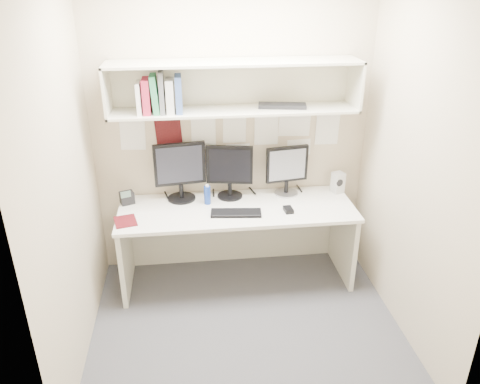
{
  "coord_description": "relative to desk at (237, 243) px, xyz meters",
  "views": [
    {
      "loc": [
        -0.39,
        -2.89,
        2.53
      ],
      "look_at": [
        -0.01,
        0.35,
        1.01
      ],
      "focal_mm": 35.0,
      "sensor_mm": 36.0,
      "label": 1
    }
  ],
  "objects": [
    {
      "name": "speaker",
      "position": [
        0.94,
        0.19,
        0.46
      ],
      "size": [
        0.12,
        0.12,
        0.19
      ],
      "rotation": [
        0.0,
        0.0,
        0.32
      ],
      "color": "beige",
      "rests_on": "desk"
    },
    {
      "name": "floor",
      "position": [
        0.0,
        -0.65,
        -0.37
      ],
      "size": [
        2.4,
        2.0,
        0.01
      ],
      "primitive_type": "cube",
      "color": "#444449",
      "rests_on": "ground"
    },
    {
      "name": "monitor_left",
      "position": [
        -0.47,
        0.22,
        0.64
      ],
      "size": [
        0.44,
        0.24,
        0.52
      ],
      "rotation": [
        0.0,
        0.0,
        0.14
      ],
      "color": "black",
      "rests_on": "desk"
    },
    {
      "name": "desk",
      "position": [
        0.0,
        0.0,
        0.0
      ],
      "size": [
        2.0,
        0.7,
        0.73
      ],
      "color": "white",
      "rests_on": "floor"
    },
    {
      "name": "wall_back",
      "position": [
        0.0,
        0.35,
        0.93
      ],
      "size": [
        2.4,
        0.02,
        2.6
      ],
      "primitive_type": "cube",
      "color": "#BDAD91",
      "rests_on": "ground"
    },
    {
      "name": "pinned_papers",
      "position": [
        0.0,
        0.34,
        0.88
      ],
      "size": [
        1.92,
        0.01,
        0.48
      ],
      "primitive_type": null,
      "color": "white",
      "rests_on": "wall_back"
    },
    {
      "name": "hutch_tray",
      "position": [
        0.39,
        0.16,
        1.19
      ],
      "size": [
        0.41,
        0.22,
        0.03
      ],
      "primitive_type": "cube",
      "rotation": [
        0.0,
        0.0,
        -0.18
      ],
      "color": "black",
      "rests_on": "overhead_hutch"
    },
    {
      "name": "desk_phone",
      "position": [
        -0.93,
        0.18,
        0.42
      ],
      "size": [
        0.14,
        0.13,
        0.14
      ],
      "rotation": [
        0.0,
        0.0,
        0.36
      ],
      "color": "black",
      "rests_on": "desk"
    },
    {
      "name": "wall_front",
      "position": [
        0.0,
        -1.65,
        0.93
      ],
      "size": [
        2.4,
        0.02,
        2.6
      ],
      "primitive_type": "cube",
      "color": "#BDAD91",
      "rests_on": "ground"
    },
    {
      "name": "blue_bottle",
      "position": [
        -0.24,
        0.09,
        0.45
      ],
      "size": [
        0.06,
        0.06,
        0.18
      ],
      "color": "navy",
      "rests_on": "desk"
    },
    {
      "name": "book_stack",
      "position": [
        -0.59,
        0.12,
        1.31
      ],
      "size": [
        0.35,
        0.2,
        0.32
      ],
      "color": "silver",
      "rests_on": "overhead_hutch"
    },
    {
      "name": "wall_left",
      "position": [
        -1.2,
        -0.65,
        0.93
      ],
      "size": [
        0.02,
        2.0,
        2.6
      ],
      "primitive_type": "cube",
      "color": "#BDAD91",
      "rests_on": "ground"
    },
    {
      "name": "mouse",
      "position": [
        0.42,
        -0.14,
        0.38
      ],
      "size": [
        0.08,
        0.11,
        0.03
      ],
      "primitive_type": "cube",
      "rotation": [
        0.0,
        0.0,
        0.08
      ],
      "color": "black",
      "rests_on": "desk"
    },
    {
      "name": "keyboard",
      "position": [
        -0.02,
        -0.13,
        0.37
      ],
      "size": [
        0.43,
        0.19,
        0.02
      ],
      "primitive_type": "cube",
      "rotation": [
        0.0,
        0.0,
        -0.11
      ],
      "color": "black",
      "rests_on": "desk"
    },
    {
      "name": "monitor_center",
      "position": [
        -0.04,
        0.22,
        0.62
      ],
      "size": [
        0.41,
        0.22,
        0.47
      ],
      "rotation": [
        0.0,
        0.0,
        -0.18
      ],
      "color": "black",
      "rests_on": "desk"
    },
    {
      "name": "wall_right",
      "position": [
        1.2,
        -0.65,
        0.93
      ],
      "size": [
        0.02,
        2.0,
        2.6
      ],
      "primitive_type": "cube",
      "color": "#BDAD91",
      "rests_on": "ground"
    },
    {
      "name": "maroon_notebook",
      "position": [
        -0.92,
        -0.16,
        0.37
      ],
      "size": [
        0.21,
        0.24,
        0.01
      ],
      "primitive_type": "cube",
      "rotation": [
        0.0,
        0.0,
        0.24
      ],
      "color": "#500D13",
      "rests_on": "desk"
    },
    {
      "name": "monitor_right",
      "position": [
        0.47,
        0.22,
        0.61
      ],
      "size": [
        0.38,
        0.21,
        0.44
      ],
      "rotation": [
        0.0,
        0.0,
        0.16
      ],
      "color": "#A5A5AA",
      "rests_on": "desk"
    },
    {
      "name": "overhead_hutch",
      "position": [
        0.0,
        0.21,
        1.35
      ],
      "size": [
        2.0,
        0.38,
        0.4
      ],
      "color": "beige",
      "rests_on": "wall_back"
    }
  ]
}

